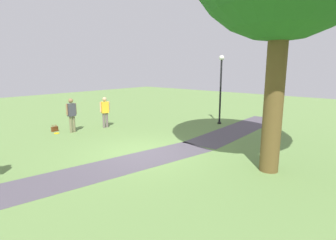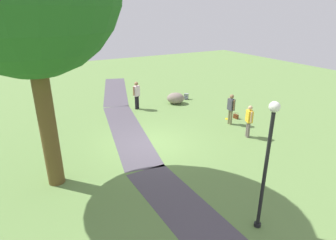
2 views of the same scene
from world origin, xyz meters
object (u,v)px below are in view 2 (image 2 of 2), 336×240
at_px(man_near_boulder, 249,119).
at_px(handbag_on_grass, 236,116).
at_px(woman_with_handbag, 231,107).
at_px(passerby_on_path, 137,93).
at_px(lamp_post, 267,155).
at_px(lawn_boulder, 176,98).
at_px(backpack_by_boulder, 186,97).
at_px(frisbee_on_grass, 227,119).

relative_size(man_near_boulder, handbag_on_grass, 4.85).
height_order(woman_with_handbag, passerby_on_path, passerby_on_path).
bearing_deg(lamp_post, lawn_boulder, -18.29).
relative_size(passerby_on_path, handbag_on_grass, 5.21).
bearing_deg(lamp_post, woman_with_handbag, -34.36).
xyz_separation_m(passerby_on_path, backpack_by_boulder, (0.25, -3.78, -0.81)).
bearing_deg(woman_with_handbag, handbag_on_grass, -60.60).
bearing_deg(backpack_by_boulder, lamp_post, 157.42).
bearing_deg(lamp_post, handbag_on_grass, -37.24).
bearing_deg(handbag_on_grass, man_near_boulder, 151.44).
bearing_deg(man_near_boulder, handbag_on_grass, -28.56).
bearing_deg(handbag_on_grass, lawn_boulder, 22.10).
height_order(woman_with_handbag, frisbee_on_grass, woman_with_handbag).
relative_size(lamp_post, frisbee_on_grass, 15.04).
distance_m(passerby_on_path, backpack_by_boulder, 3.88).
distance_m(lawn_boulder, man_near_boulder, 6.27).
relative_size(man_near_boulder, passerby_on_path, 0.93).
bearing_deg(backpack_by_boulder, woman_with_handbag, 175.98).
height_order(man_near_boulder, passerby_on_path, passerby_on_path).
relative_size(handbag_on_grass, backpack_by_boulder, 0.83).
bearing_deg(passerby_on_path, handbag_on_grass, -134.76).
bearing_deg(lamp_post, passerby_on_path, -4.97).
bearing_deg(woman_with_handbag, lawn_boulder, 9.79).
height_order(man_near_boulder, backpack_by_boulder, man_near_boulder).
distance_m(man_near_boulder, frisbee_on_grass, 2.61).
xyz_separation_m(woman_with_handbag, backpack_by_boulder, (5.00, -0.35, -0.77)).
bearing_deg(lawn_boulder, man_near_boulder, -175.88).
bearing_deg(frisbee_on_grass, lamp_post, 145.96).
height_order(handbag_on_grass, backpack_by_boulder, backpack_by_boulder).
bearing_deg(woman_with_handbag, passerby_on_path, 35.90).
distance_m(handbag_on_grass, backpack_by_boulder, 4.54).
bearing_deg(man_near_boulder, passerby_on_path, 25.68).
height_order(woman_with_handbag, man_near_boulder, woman_with_handbag).
distance_m(lamp_post, passerby_on_path, 11.30).
bearing_deg(backpack_by_boulder, man_near_boulder, 174.18).
xyz_separation_m(lamp_post, handbag_on_grass, (6.93, -5.27, -2.17)).
distance_m(woman_with_handbag, frisbee_on_grass, 1.21).
height_order(lamp_post, lawn_boulder, lamp_post).
relative_size(woman_with_handbag, man_near_boulder, 1.04).
relative_size(lawn_boulder, woman_with_handbag, 0.85).
xyz_separation_m(lawn_boulder, woman_with_handbag, (-4.53, -0.78, 0.60)).
distance_m(man_near_boulder, backpack_by_boulder, 6.78).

